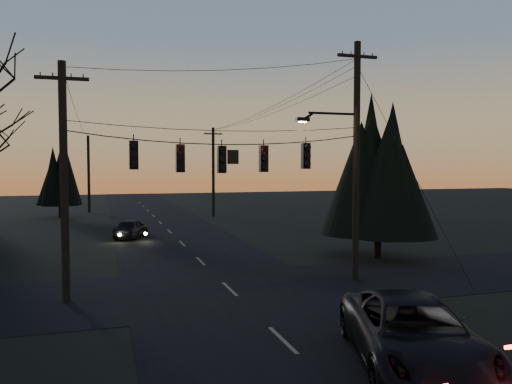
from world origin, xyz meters
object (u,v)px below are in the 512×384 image
object	(u,v)px
suv_near	(413,334)
utility_pole_left	(67,302)
evergreen_right	(379,172)
utility_pole_right	(355,280)
sedan_oncoming_a	(131,228)
utility_pole_far_r	(213,216)
utility_pole_far_l	(89,212)

from	to	relation	value
suv_near	utility_pole_left	bearing A→B (deg)	151.57
evergreen_right	suv_near	xyz separation A→B (m)	(-6.78, -12.90, -3.69)
evergreen_right	suv_near	distance (m)	15.03
utility_pole_left	evergreen_right	xyz separation A→B (m)	(15.10, 4.19, 4.52)
utility_pole_right	sedan_oncoming_a	bearing A→B (deg)	118.49
utility_pole_far_r	suv_near	distance (m)	36.85
suv_near	sedan_oncoming_a	distance (m)	24.72
utility_pole_left	sedan_oncoming_a	bearing A→B (deg)	78.62
utility_pole_far_r	evergreen_right	bearing A→B (deg)	-81.40
utility_pole_far_l	suv_near	world-z (taller)	utility_pole_far_l
utility_pole_left	suv_near	bearing A→B (deg)	-46.29
utility_pole_right	sedan_oncoming_a	distance (m)	17.60
utility_pole_far_r	utility_pole_far_l	distance (m)	14.01
utility_pole_left	utility_pole_far_r	xyz separation A→B (m)	(11.50, 28.00, 0.00)
utility_pole_far_r	suv_near	bearing A→B (deg)	-94.95
utility_pole_far_r	suv_near	size ratio (longest dim) A/B	1.43
utility_pole_far_r	utility_pole_far_l	world-z (taller)	utility_pole_far_r
suv_near	utility_pole_right	bearing A→B (deg)	87.81
utility_pole_left	utility_pole_far_l	world-z (taller)	utility_pole_left
utility_pole_right	suv_near	distance (m)	9.30
suv_near	sedan_oncoming_a	world-z (taller)	suv_near
utility_pole_far_r	evergreen_right	world-z (taller)	evergreen_right
utility_pole_far_l	utility_pole_far_r	bearing A→B (deg)	-34.82
utility_pole_left	utility_pole_far_l	xyz separation A→B (m)	(0.00, 36.00, 0.00)
utility_pole_right	sedan_oncoming_a	xyz separation A→B (m)	(-8.39, 15.46, 0.65)
utility_pole_far_r	suv_near	world-z (taller)	utility_pole_far_r
utility_pole_far_l	suv_near	distance (m)	45.48
evergreen_right	sedan_oncoming_a	world-z (taller)	evergreen_right
utility_pole_far_r	sedan_oncoming_a	bearing A→B (deg)	-123.78
utility_pole_left	suv_near	xyz separation A→B (m)	(8.32, -8.71, 0.82)
utility_pole_right	evergreen_right	distance (m)	7.13
sedan_oncoming_a	utility_pole_far_l	bearing A→B (deg)	-61.24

